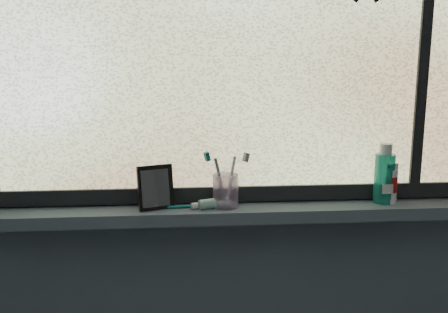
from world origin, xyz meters
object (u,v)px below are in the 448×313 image
mouthwash_bottle (384,173)px  vanity_mirror (156,187)px  cream_tube (391,182)px  toothbrush_cup (226,191)px

mouthwash_bottle → vanity_mirror: bearing=-179.2°
vanity_mirror → cream_tube: vanity_mirror is taller
toothbrush_cup → cream_tube: cream_tube is taller
toothbrush_cup → mouthwash_bottle: mouthwash_bottle is taller
mouthwash_bottle → cream_tube: 0.04m
toothbrush_cup → vanity_mirror: bearing=-178.9°
vanity_mirror → mouthwash_bottle: mouthwash_bottle is taller
toothbrush_cup → cream_tube: 0.54m
vanity_mirror → toothbrush_cup: size_ratio=1.31×
toothbrush_cup → mouthwash_bottle: size_ratio=0.66×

